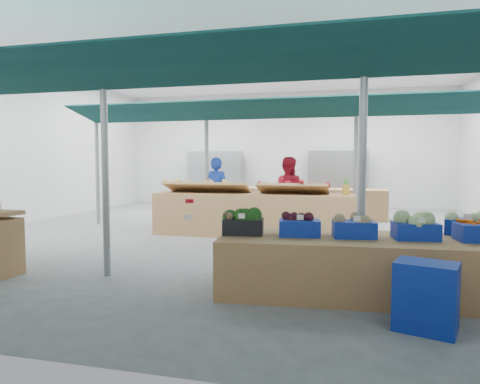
{
  "coord_description": "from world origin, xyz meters",
  "views": [
    {
      "loc": [
        2.33,
        -9.4,
        1.62
      ],
      "look_at": [
        0.36,
        -1.6,
        1.06
      ],
      "focal_mm": 32.0,
      "sensor_mm": 36.0,
      "label": 1
    }
  ],
  "objects": [
    {
      "name": "crate_cabbage",
      "position": [
        3.12,
        -4.02,
        0.87
      ],
      "size": [
        0.54,
        0.44,
        0.35
      ],
      "rotation": [
        0.0,
        0.0,
        0.14
      ],
      "color": "#0E2999",
      "rests_on": "veg_counter"
    },
    {
      "name": "veg_counter",
      "position": [
        2.62,
        -4.05,
        0.35
      ],
      "size": [
        3.72,
        1.47,
        0.71
      ],
      "primitive_type": "cube",
      "rotation": [
        0.0,
        0.0,
        0.07
      ],
      "color": "olive",
      "rests_on": "floor"
    },
    {
      "name": "crate_broccoli",
      "position": [
        1.05,
        -4.16,
        0.87
      ],
      "size": [
        0.54,
        0.44,
        0.35
      ],
      "rotation": [
        0.0,
        0.0,
        0.14
      ],
      "color": "black",
      "rests_on": "veg_counter"
    },
    {
      "name": "back_shelving_right",
      "position": [
        2.0,
        6.0,
        1.0
      ],
      "size": [
        2.0,
        0.5,
        2.0
      ],
      "primitive_type": "cube",
      "color": "#B23F33",
      "rests_on": "floor"
    },
    {
      "name": "crate_stack",
      "position": [
        3.08,
        -5.07,
        0.33
      ],
      "size": [
        0.65,
        0.54,
        0.67
      ],
      "primitive_type": "cube",
      "rotation": [
        0.0,
        0.0,
        -0.32
      ],
      "color": "#0E2999",
      "rests_on": "floor"
    },
    {
      "name": "crate_carrots",
      "position": [
        3.83,
        -3.97,
        0.82
      ],
      "size": [
        0.54,
        0.44,
        0.29
      ],
      "rotation": [
        0.0,
        0.0,
        0.14
      ],
      "color": "#0E2999",
      "rests_on": "veg_counter"
    },
    {
      "name": "far_counter",
      "position": [
        1.08,
        3.24,
        0.43
      ],
      "size": [
        4.78,
        1.19,
        0.85
      ],
      "primitive_type": "cube",
      "rotation": [
        0.0,
        0.0,
        -0.05
      ],
      "color": "olive",
      "rests_on": "floor"
    },
    {
      "name": "crate_beets",
      "position": [
        1.76,
        -4.11,
        0.84
      ],
      "size": [
        0.54,
        0.44,
        0.29
      ],
      "rotation": [
        0.0,
        0.0,
        0.14
      ],
      "color": "#0E2999",
      "rests_on": "veg_counter"
    },
    {
      "name": "back_shelving_left",
      "position": [
        -2.5,
        6.0,
        1.0
      ],
      "size": [
        2.0,
        0.5,
        2.0
      ],
      "primitive_type": "cube",
      "color": "#B23F33",
      "rests_on": "floor"
    },
    {
      "name": "apple_heap_red",
      "position": [
        1.21,
        -0.31,
        1.1
      ],
      "size": [
        1.5,
        0.7,
        0.27
      ],
      "rotation": [
        0.0,
        0.0,
        0.0
      ],
      "color": "#997247",
      "rests_on": "fruit_counter"
    },
    {
      "name": "sparrow",
      "position": [
        0.9,
        -4.3,
        0.96
      ],
      "size": [
        0.12,
        0.09,
        0.11
      ],
      "rotation": [
        0.0,
        0.0,
        0.14
      ],
      "color": "brown",
      "rests_on": "crate_broccoli"
    },
    {
      "name": "vendor_left",
      "position": [
        -0.88,
        0.89,
        0.88
      ],
      "size": [
        0.64,
        0.42,
        1.75
      ],
      "primitive_type": "imported",
      "rotation": [
        0.0,
        0.0,
        3.14
      ],
      "color": "#1A39AD",
      "rests_on": "floor"
    },
    {
      "name": "crate_celeriac",
      "position": [
        2.41,
        -4.07,
        0.85
      ],
      "size": [
        0.54,
        0.44,
        0.31
      ],
      "rotation": [
        0.0,
        0.0,
        0.14
      ],
      "color": "#0E2999",
      "rests_on": "veg_counter"
    },
    {
      "name": "fruit_counter",
      "position": [
        0.32,
        -0.21,
        0.47
      ],
      "size": [
        4.38,
        1.04,
        0.94
      ],
      "primitive_type": "cube",
      "rotation": [
        0.0,
        0.0,
        0.0
      ],
      "color": "olive",
      "rests_on": "floor"
    },
    {
      "name": "vendor_right",
      "position": [
        0.92,
        0.89,
        0.88
      ],
      "size": [
        0.85,
        0.66,
        1.75
      ],
      "primitive_type": "imported",
      "rotation": [
        0.0,
        0.0,
        3.14
      ],
      "color": "maroon",
      "rests_on": "floor"
    },
    {
      "name": "apple_heap_yellow",
      "position": [
        -0.72,
        -0.31,
        1.1
      ],
      "size": [
        1.9,
        0.7,
        0.27
      ],
      "rotation": [
        0.0,
        0.0,
        0.0
      ],
      "color": "#997247",
      "rests_on": "fruit_counter"
    },
    {
      "name": "awnings",
      "position": [
        0.75,
        -1.75,
        2.78
      ],
      "size": [
        9.5,
        7.08,
        0.3
      ],
      "color": "#0B3131",
      "rests_on": "pole_grid"
    },
    {
      "name": "pole_ribbon",
      "position": [
        0.26,
        -4.0,
        1.08
      ],
      "size": [
        0.12,
        0.12,
        0.28
      ],
      "color": "#B70C1A",
      "rests_on": "pole_grid"
    },
    {
      "name": "hall",
      "position": [
        0.0,
        1.44,
        2.65
      ],
      "size": [
        13.0,
        13.0,
        13.0
      ],
      "color": "silver",
      "rests_on": "ground"
    },
    {
      "name": "floor",
      "position": [
        0.0,
        0.0,
        0.0
      ],
      "size": [
        13.0,
        13.0,
        0.0
      ],
      "primitive_type": "plane",
      "color": "#5F5F61",
      "rests_on": "ground"
    },
    {
      "name": "pineapple",
      "position": [
        2.3,
        -0.31,
        1.12
      ],
      "size": [
        0.14,
        0.14,
        0.39
      ],
      "rotation": [
        0.0,
        0.0,
        0.0
      ],
      "color": "#8C6019",
      "rests_on": "fruit_counter"
    },
    {
      "name": "pole_grid",
      "position": [
        0.75,
        -1.75,
        1.81
      ],
      "size": [
        10.0,
        4.6,
        3.0
      ],
      "color": "gray",
      "rests_on": "floor"
    },
    {
      "name": "crate_extra",
      "position": [
        3.8,
        -3.51,
        0.86
      ],
      "size": [
        0.56,
        0.45,
        0.32
      ],
      "rotation": [
        0.0,
        0.0,
        -0.22
      ],
      "color": "#0E2999",
      "rests_on": "veg_counter"
    }
  ]
}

